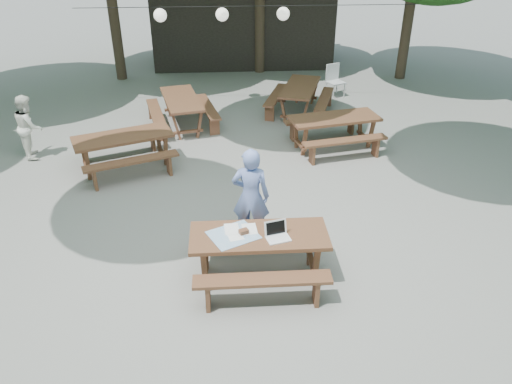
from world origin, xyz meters
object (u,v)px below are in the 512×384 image
Objects in this scene: main_picnic_table at (259,254)px; picnic_table_nw at (125,151)px; woman at (251,196)px; second_person at (29,126)px; plastic_chair at (335,87)px.

picnic_table_nw is at bearing 124.42° from main_picnic_table.
picnic_table_nw is at bearing -37.70° from woman.
main_picnic_table is at bearing -151.43° from second_person.
main_picnic_table is 1.20× the size of woman.
second_person is (-2.14, 0.76, 0.31)m from picnic_table_nw.
picnic_table_nw is at bearing -127.19° from second_person.
woman is 1.85× the size of plastic_chair.
picnic_table_nw is 3.77m from woman.
woman reaches higher than main_picnic_table.
woman reaches higher than picnic_table_nw.
plastic_chair is at bearing -82.05° from second_person.
woman reaches higher than second_person.
woman is at bearing -69.51° from picnic_table_nw.
main_picnic_table is 4.53m from picnic_table_nw.
plastic_chair reaches higher than picnic_table_nw.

